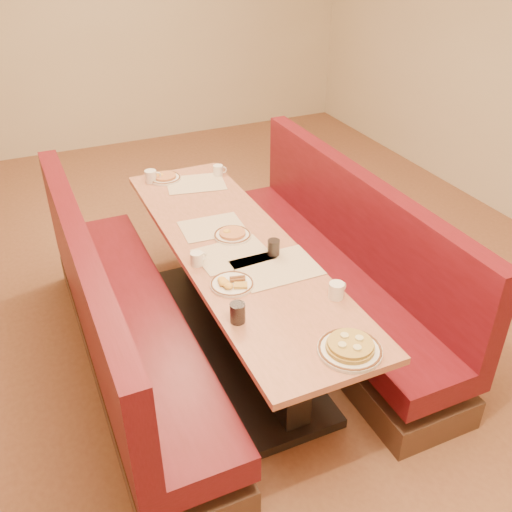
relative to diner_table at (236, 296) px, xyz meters
name	(u,v)px	position (x,y,z in m)	size (l,w,h in m)	color
ground	(237,341)	(0.00, 0.00, -0.37)	(8.00, 8.00, 0.00)	#9E6647
room_envelope	(231,41)	(0.00, 0.00, 1.56)	(6.04, 8.04, 2.82)	beige
diner_table	(236,296)	(0.00, 0.00, 0.00)	(0.70, 2.50, 0.75)	black
booth_left	(123,327)	(-0.73, 0.00, -0.01)	(0.55, 2.50, 1.05)	#4C3326
booth_right	(335,272)	(0.73, 0.00, -0.01)	(0.55, 2.50, 1.05)	#4C3326
placemat_near_left	(233,254)	(-0.05, -0.09, 0.38)	(0.42, 0.32, 0.00)	beige
placemat_near_right	(277,267)	(0.12, -0.33, 0.38)	(0.46, 0.34, 0.00)	beige
placemat_far_left	(212,227)	(-0.05, 0.27, 0.38)	(0.39, 0.29, 0.00)	beige
placemat_far_right	(196,183)	(0.07, 0.94, 0.38)	(0.42, 0.31, 0.00)	beige
pancake_plate	(350,348)	(0.12, -1.10, 0.40)	(0.30, 0.30, 0.07)	white
eggs_plate	(232,284)	(-0.18, -0.38, 0.39)	(0.24, 0.24, 0.05)	white
extra_plate_mid	(232,235)	(0.02, 0.11, 0.39)	(0.23, 0.23, 0.05)	white
extra_plate_far	(165,178)	(-0.11, 1.10, 0.39)	(0.24, 0.24, 0.05)	white
coffee_mug_a	(337,290)	(0.28, -0.70, 0.42)	(0.11, 0.08, 0.09)	white
coffee_mug_b	(197,258)	(-0.28, -0.10, 0.42)	(0.10, 0.07, 0.08)	white
coffee_mug_c	(219,170)	(0.28, 1.01, 0.42)	(0.10, 0.07, 0.08)	white
coffee_mug_d	(151,176)	(-0.21, 1.10, 0.42)	(0.12, 0.09, 0.09)	white
soda_tumbler_near	(238,313)	(-0.27, -0.68, 0.43)	(0.08, 0.08, 0.11)	black
soda_tumbler_mid	(274,248)	(0.16, -0.19, 0.43)	(0.07, 0.07, 0.10)	black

